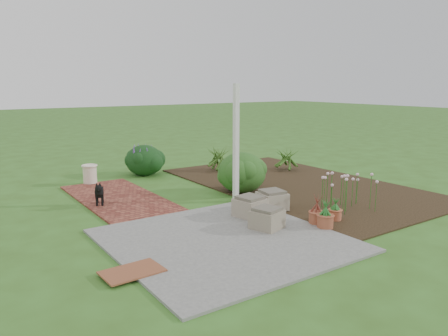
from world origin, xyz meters
TOP-DOWN VIEW (x-y plane):
  - ground at (0.00, 0.00)m, footprint 80.00×80.00m
  - concrete_patio at (-1.25, -1.75)m, footprint 3.50×3.50m
  - brick_path at (-1.70, 1.75)m, footprint 1.60×3.50m
  - garden_bed at (2.50, 0.50)m, footprint 4.00×7.00m
  - veranda_post at (0.30, 0.10)m, footprint 0.10×0.10m
  - stone_trough_near at (-0.35, -1.71)m, footprint 0.59×0.59m
  - stone_trough_mid at (-0.16, -1.00)m, footprint 0.58×0.58m
  - stone_trough_far at (0.48, -0.88)m, footprint 0.57×0.57m
  - coir_doormat at (-2.98, -2.09)m, footprint 0.81×0.54m
  - black_dog at (-2.24, 1.37)m, footprint 0.29×0.51m
  - cream_ceramic_urn at (-1.77, 3.48)m, footprint 0.37×0.37m
  - evergreen_shrub at (0.88, 0.66)m, footprint 1.15×1.15m
  - agapanthus_clump_back at (3.47, 2.00)m, footprint 0.94×0.94m
  - agapanthus_clump_front at (1.82, 3.04)m, footprint 1.29×1.29m
  - pink_flower_patch at (1.88, -1.69)m, footprint 1.31×1.31m
  - terracotta_pot_bronze at (0.57, -2.00)m, footprint 0.30×0.30m
  - terracotta_pot_small_left at (1.02, -2.03)m, footprint 0.25×0.25m
  - terracotta_pot_small_right at (0.52, -2.25)m, footprint 0.28×0.28m
  - purple_flowering_bush at (-0.15, 3.80)m, footprint 1.13×1.13m

SIDE VIEW (x-z plane):
  - ground at x=0.00m, z-range 0.00..0.00m
  - garden_bed at x=2.50m, z-range 0.00..0.03m
  - concrete_patio at x=-1.25m, z-range 0.00..0.04m
  - brick_path at x=-1.70m, z-range 0.00..0.04m
  - coir_doormat at x=-2.98m, z-range 0.04..0.06m
  - terracotta_pot_small_left at x=1.02m, z-range 0.03..0.22m
  - terracotta_pot_bronze at x=0.57m, z-range 0.03..0.25m
  - terracotta_pot_small_right at x=0.52m, z-range 0.03..0.27m
  - stone_trough_near at x=-0.35m, z-range 0.04..0.36m
  - stone_trough_mid at x=-0.16m, z-range 0.04..0.37m
  - stone_trough_far at x=0.48m, z-range 0.04..0.37m
  - cream_ceramic_urn at x=-1.77m, z-range 0.04..0.49m
  - black_dog at x=-2.24m, z-range 0.08..0.54m
  - pink_flower_patch at x=1.88m, z-range 0.03..0.76m
  - agapanthus_clump_back at x=3.47m, z-range 0.03..0.82m
  - purple_flowering_bush at x=-0.15m, z-range 0.00..0.86m
  - agapanthus_clump_front at x=1.82m, z-range 0.03..0.89m
  - evergreen_shrub at x=0.88m, z-range 0.03..0.97m
  - veranda_post at x=0.30m, z-range 0.00..2.50m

